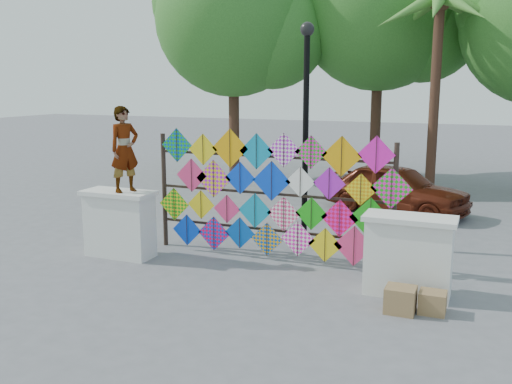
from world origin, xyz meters
TOP-DOWN VIEW (x-y plane):
  - ground at (0.00, 0.00)m, footprint 80.00×80.00m
  - parapet_left at (-2.70, -0.20)m, footprint 1.40×0.65m
  - parapet_right at (2.70, -0.20)m, footprint 1.40×0.65m
  - kite_rack at (0.10, 0.73)m, footprint 4.96×0.24m
  - tree_west at (-4.40, 9.03)m, footprint 5.85×5.20m
  - tree_mid at (0.11, 11.03)m, footprint 6.30×5.60m
  - palm_tree at (2.20, 8.00)m, footprint 3.62×3.62m
  - vendor_woman at (-2.51, -0.20)m, footprint 0.58×0.69m
  - sedan at (1.60, 5.63)m, footprint 4.00×2.56m
  - lamppost at (0.30, 2.00)m, footprint 0.28×0.28m
  - cardboard_box_near at (2.71, -0.94)m, footprint 0.43×0.38m
  - cardboard_box_far at (3.15, -0.79)m, footprint 0.38×0.35m

SIDE VIEW (x-z plane):
  - ground at x=0.00m, z-range 0.00..0.00m
  - cardboard_box_far at x=3.15m, z-range 0.00..0.32m
  - cardboard_box_near at x=2.71m, z-range 0.00..0.38m
  - sedan at x=1.60m, z-range 0.00..1.27m
  - parapet_left at x=-2.70m, z-range 0.01..1.29m
  - parapet_right at x=2.70m, z-range 0.01..1.29m
  - kite_rack at x=0.10m, z-range 0.00..2.46m
  - vendor_woman at x=-2.51m, z-range 1.28..2.88m
  - lamppost at x=0.30m, z-range 0.46..4.92m
  - palm_tree at x=2.20m, z-range 2.04..7.87m
  - tree_west at x=-4.40m, z-range 1.38..9.39m
  - tree_mid at x=0.11m, z-range 1.47..10.08m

